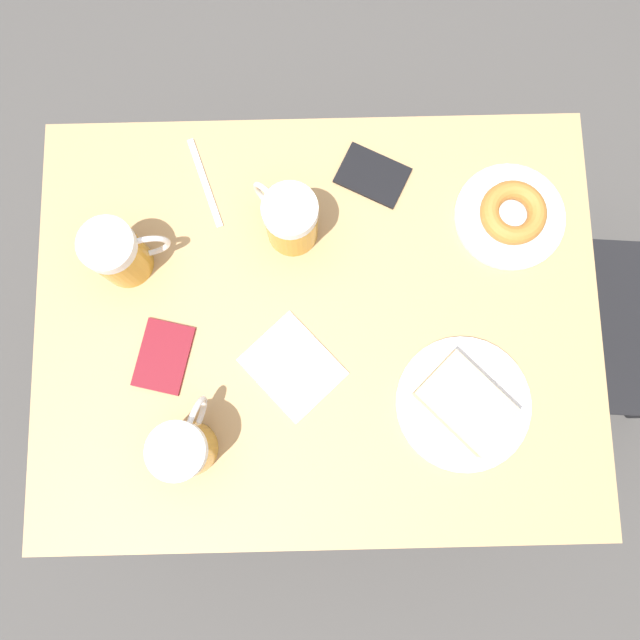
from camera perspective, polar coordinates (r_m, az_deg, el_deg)
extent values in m
plane|color=#474442|center=(1.87, 0.00, -3.89)|extent=(8.00, 8.00, 0.00)
cube|color=tan|center=(1.15, 0.00, -0.29)|extent=(0.80, 1.03, 0.03)
cylinder|color=black|center=(1.67, -17.10, 9.47)|extent=(0.04, 0.04, 0.71)
cylinder|color=black|center=(1.59, -17.83, -15.76)|extent=(0.04, 0.04, 0.71)
cylinder|color=black|center=(1.67, 16.52, 10.20)|extent=(0.04, 0.04, 0.71)
cylinder|color=black|center=(1.59, 18.37, -14.94)|extent=(0.04, 0.04, 0.71)
cylinder|color=black|center=(1.78, 19.25, 4.00)|extent=(0.03, 0.03, 0.45)
cylinder|color=black|center=(1.73, 19.29, -7.30)|extent=(0.03, 0.03, 0.45)
cylinder|color=silver|center=(1.15, 13.17, -7.45)|extent=(0.24, 0.24, 0.01)
cube|color=#D1B27F|center=(1.12, 13.45, -7.40)|extent=(0.19, 0.19, 0.04)
cylinder|color=silver|center=(1.23, 17.14, 9.02)|extent=(0.21, 0.21, 0.01)
torus|color=#B2702D|center=(1.21, 17.45, 9.35)|extent=(0.12, 0.12, 0.04)
cylinder|color=#C68C23|center=(1.16, -17.65, 5.63)|extent=(0.09, 0.09, 0.11)
cylinder|color=white|center=(1.10, -18.70, 6.53)|extent=(0.10, 0.10, 0.03)
torus|color=silver|center=(1.14, -15.38, 6.49)|extent=(0.03, 0.09, 0.08)
cylinder|color=#C68C23|center=(1.13, -2.39, 8.85)|extent=(0.09, 0.09, 0.11)
cylinder|color=white|center=(1.06, -2.54, 9.99)|extent=(0.10, 0.10, 0.03)
torus|color=silver|center=(1.13, -4.31, 10.82)|extent=(0.07, 0.07, 0.08)
cylinder|color=#C68C23|center=(1.09, -11.97, -11.49)|extent=(0.09, 0.09, 0.11)
cylinder|color=white|center=(1.03, -12.75, -11.60)|extent=(0.10, 0.10, 0.03)
torus|color=silver|center=(1.07, -11.10, -8.93)|extent=(0.08, 0.04, 0.08)
cube|color=white|center=(1.12, -2.30, -4.28)|extent=(0.20, 0.20, 0.00)
cube|color=silver|center=(1.23, -10.27, 12.25)|extent=(0.18, 0.07, 0.00)
cube|color=maroon|center=(1.16, -13.92, -3.25)|extent=(0.14, 0.12, 0.01)
cube|color=black|center=(1.22, 5.02, 13.04)|extent=(0.14, 0.15, 0.01)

